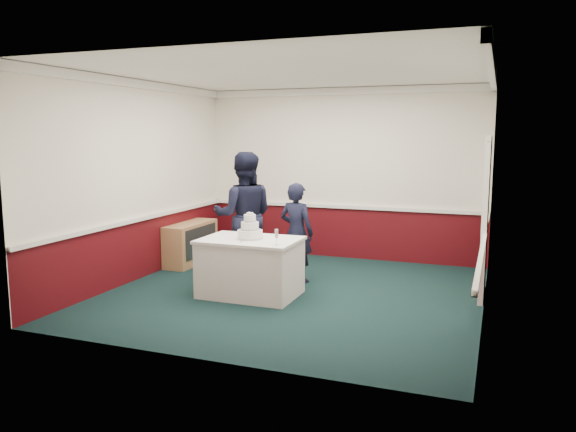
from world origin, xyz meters
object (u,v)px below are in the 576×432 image
(cake_knife, at_px, (242,241))
(person_woman, at_px, (296,232))
(cake_table, at_px, (250,267))
(wedding_cake, at_px, (250,231))
(champagne_flute, at_px, (276,234))
(sideboard, at_px, (191,243))
(person_man, at_px, (244,216))

(cake_knife, distance_m, person_woman, 1.18)
(cake_table, height_order, wedding_cake, wedding_cake)
(cake_knife, xyz_separation_m, champagne_flute, (0.53, -0.08, 0.14))
(sideboard, xyz_separation_m, person_woman, (2.09, -0.48, 0.39))
(cake_table, xyz_separation_m, cake_knife, (-0.03, -0.20, 0.39))
(wedding_cake, bearing_deg, person_woman, 70.02)
(cake_table, distance_m, wedding_cake, 0.50)
(wedding_cake, bearing_deg, person_man, 119.99)
(sideboard, height_order, person_man, person_man)
(cake_table, relative_size, champagne_flute, 6.44)
(champagne_flute, height_order, person_woman, person_woman)
(sideboard, relative_size, cake_knife, 5.45)
(cake_table, xyz_separation_m, wedding_cake, (-0.00, 0.00, 0.50))
(person_man, distance_m, person_woman, 0.86)
(sideboard, height_order, person_woman, person_woman)
(person_woman, bearing_deg, wedding_cake, 80.82)
(sideboard, distance_m, person_man, 1.52)
(wedding_cake, bearing_deg, sideboard, 141.38)
(cake_knife, height_order, person_woman, person_woman)
(sideboard, bearing_deg, person_woman, -12.88)
(sideboard, bearing_deg, cake_table, -38.62)
(sideboard, bearing_deg, person_man, -23.72)
(champagne_flute, bearing_deg, sideboard, 143.28)
(person_man, bearing_deg, person_woman, 162.81)
(wedding_cake, relative_size, cake_knife, 1.65)
(sideboard, relative_size, wedding_cake, 3.30)
(champagne_flute, bearing_deg, person_woman, 97.74)
(person_man, height_order, person_woman, person_man)
(wedding_cake, relative_size, champagne_flute, 1.78)
(sideboard, relative_size, person_woman, 0.80)
(cake_table, height_order, champagne_flute, champagne_flute)
(sideboard, height_order, cake_table, cake_table)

